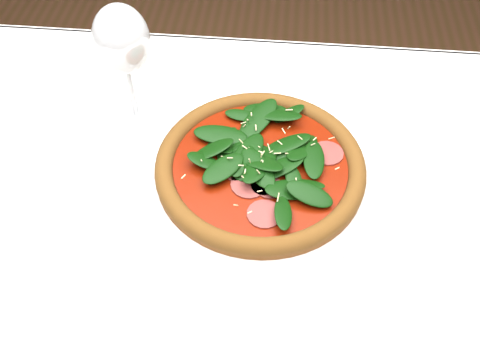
# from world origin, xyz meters

# --- Properties ---
(dining_table) EXTENTS (1.21, 0.81, 0.75)m
(dining_table) POSITION_xyz_m (0.00, 0.00, 0.65)
(dining_table) COLOR white
(dining_table) RESTS_ON ground
(plate) EXTENTS (0.35, 0.35, 0.01)m
(plate) POSITION_xyz_m (0.04, 0.07, 0.76)
(plate) COLOR white
(plate) RESTS_ON dining_table
(pizza) EXTENTS (0.38, 0.38, 0.04)m
(pizza) POSITION_xyz_m (0.04, 0.07, 0.78)
(pizza) COLOR brown
(pizza) RESTS_ON plate
(wine_glass) EXTENTS (0.08, 0.08, 0.20)m
(wine_glass) POSITION_xyz_m (-0.17, 0.18, 0.89)
(wine_glass) COLOR silver
(wine_glass) RESTS_ON dining_table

